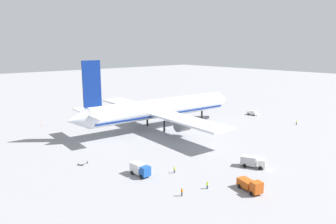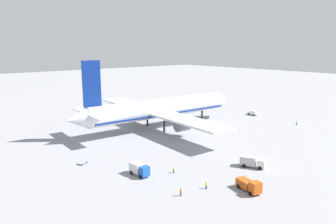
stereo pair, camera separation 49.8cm
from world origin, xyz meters
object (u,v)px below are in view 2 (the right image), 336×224
(baggage_cart_1, at_px, (141,102))
(airliner, at_px, (159,109))
(service_van, at_px, (253,113))
(service_truck_2, at_px, (252,161))
(service_truck_1, at_px, (249,185))
(traffic_cone_1, at_px, (41,125))
(traffic_cone_0, at_px, (188,105))
(service_truck_0, at_px, (139,169))
(ground_worker_2, at_px, (174,170))
(baggage_cart_0, at_px, (82,163))
(ground_worker_0, at_px, (206,185))
(ground_worker_1, at_px, (181,192))
(ground_worker_3, at_px, (297,123))

(baggage_cart_1, bearing_deg, airliner, -119.23)
(service_van, bearing_deg, service_truck_2, -145.70)
(service_truck_1, bearing_deg, traffic_cone_1, 98.82)
(traffic_cone_0, bearing_deg, baggage_cart_1, 121.41)
(service_truck_0, relative_size, baggage_cart_1, 1.68)
(baggage_cart_1, height_order, ground_worker_2, ground_worker_2)
(service_truck_2, distance_m, baggage_cart_0, 43.22)
(service_truck_0, bearing_deg, ground_worker_2, -31.64)
(baggage_cart_0, height_order, traffic_cone_0, traffic_cone_0)
(service_truck_0, relative_size, service_truck_1, 0.87)
(service_truck_0, xyz_separation_m, ground_worker_0, (6.52, -15.28, -0.75))
(airliner, xyz_separation_m, ground_worker_1, (-31.34, -45.25, -6.41))
(traffic_cone_1, bearing_deg, airliner, -44.51)
(airliner, relative_size, service_truck_2, 10.94)
(traffic_cone_1, bearing_deg, baggage_cart_0, -97.37)
(service_truck_0, relative_size, traffic_cone_0, 9.98)
(baggage_cart_1, distance_m, ground_worker_2, 98.93)
(service_truck_0, relative_size, ground_worker_1, 3.17)
(airliner, height_order, service_truck_2, airliner)
(airliner, distance_m, traffic_cone_0, 49.31)
(ground_worker_1, xyz_separation_m, ground_worker_2, (6.85, 9.83, -0.06))
(service_truck_1, relative_size, service_truck_2, 0.97)
(ground_worker_3, height_order, traffic_cone_0, ground_worker_3)
(ground_worker_1, bearing_deg, ground_worker_0, -10.13)
(ground_worker_0, height_order, ground_worker_2, ground_worker_2)
(traffic_cone_1, bearing_deg, ground_worker_2, -83.43)
(service_van, relative_size, traffic_cone_1, 8.90)
(ground_worker_3, bearing_deg, baggage_cart_1, 100.99)
(service_truck_0, distance_m, traffic_cone_0, 92.61)
(service_van, distance_m, ground_worker_3, 21.91)
(ground_worker_1, bearing_deg, traffic_cone_0, 44.89)
(ground_worker_1, bearing_deg, service_van, 24.97)
(service_truck_0, height_order, ground_worker_2, service_truck_0)
(airliner, relative_size, traffic_cone_1, 128.55)
(ground_worker_3, distance_m, traffic_cone_0, 57.87)
(service_van, bearing_deg, ground_worker_2, -159.65)
(service_truck_0, bearing_deg, baggage_cart_0, 113.68)
(service_van, xyz_separation_m, ground_worker_2, (-70.13, -26.01, -0.22))
(service_truck_2, relative_size, traffic_cone_1, 11.75)
(service_truck_0, bearing_deg, ground_worker_0, -66.91)
(ground_worker_0, bearing_deg, airliner, 61.70)
(service_truck_2, distance_m, ground_worker_1, 24.23)
(service_truck_1, relative_size, traffic_cone_1, 11.42)
(service_van, height_order, traffic_cone_1, service_van)
(airliner, xyz_separation_m, service_truck_1, (-19.07, -53.02, -5.92))
(ground_worker_2, bearing_deg, baggage_cart_1, 58.41)
(ground_worker_1, height_order, traffic_cone_1, ground_worker_1)
(service_truck_0, xyz_separation_m, ground_worker_3, (74.37, -0.04, -0.64))
(service_truck_1, bearing_deg, ground_worker_0, 131.67)
(service_truck_0, height_order, ground_worker_1, service_truck_0)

